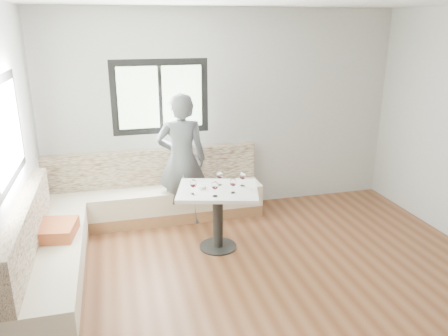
{
  "coord_description": "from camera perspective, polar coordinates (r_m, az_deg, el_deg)",
  "views": [
    {
      "loc": [
        -1.55,
        -3.37,
        2.57
      ],
      "look_at": [
        -0.32,
        1.33,
        0.97
      ],
      "focal_mm": 35.0,
      "sensor_mm": 36.0,
      "label": 1
    }
  ],
  "objects": [
    {
      "name": "room",
      "position": [
        3.93,
        8.06,
        0.84
      ],
      "size": [
        5.01,
        5.01,
        2.81
      ],
      "color": "brown",
      "rests_on": "ground"
    },
    {
      "name": "banquette",
      "position": [
        5.48,
        -13.88,
        -6.46
      ],
      "size": [
        2.9,
        2.8,
        0.95
      ],
      "color": "#9B6B48",
      "rests_on": "ground"
    },
    {
      "name": "table",
      "position": [
        5.14,
        -0.81,
        -4.72
      ],
      "size": [
        1.08,
        0.94,
        0.76
      ],
      "rotation": [
        0.0,
        0.0,
        -0.27
      ],
      "color": "black",
      "rests_on": "ground"
    },
    {
      "name": "person",
      "position": [
        5.74,
        -5.54,
        1.05
      ],
      "size": [
        0.69,
        0.5,
        1.77
      ],
      "primitive_type": "imported",
      "rotation": [
        0.0,
        0.0,
        3.01
      ],
      "color": "#46494D",
      "rests_on": "ground"
    },
    {
      "name": "olive_ramekin",
      "position": [
        5.09,
        -2.95,
        -2.48
      ],
      "size": [
        0.1,
        0.1,
        0.04
      ],
      "color": "white",
      "rests_on": "table"
    },
    {
      "name": "wine_glass_a",
      "position": [
        4.89,
        -4.02,
        -2.11
      ],
      "size": [
        0.08,
        0.08,
        0.17
      ],
      "color": "white",
      "rests_on": "table"
    },
    {
      "name": "wine_glass_b",
      "position": [
        4.82,
        -1.18,
        -2.36
      ],
      "size": [
        0.08,
        0.08,
        0.17
      ],
      "color": "white",
      "rests_on": "table"
    },
    {
      "name": "wine_glass_c",
      "position": [
        4.91,
        1.19,
        -1.94
      ],
      "size": [
        0.08,
        0.08,
        0.17
      ],
      "color": "white",
      "rests_on": "table"
    },
    {
      "name": "wine_glass_d",
      "position": [
        5.15,
        -0.57,
        -0.97
      ],
      "size": [
        0.08,
        0.08,
        0.17
      ],
      "color": "white",
      "rests_on": "table"
    },
    {
      "name": "wine_glass_e",
      "position": [
        5.13,
        2.46,
        -1.08
      ],
      "size": [
        0.08,
        0.08,
        0.17
      ],
      "color": "white",
      "rests_on": "table"
    }
  ]
}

